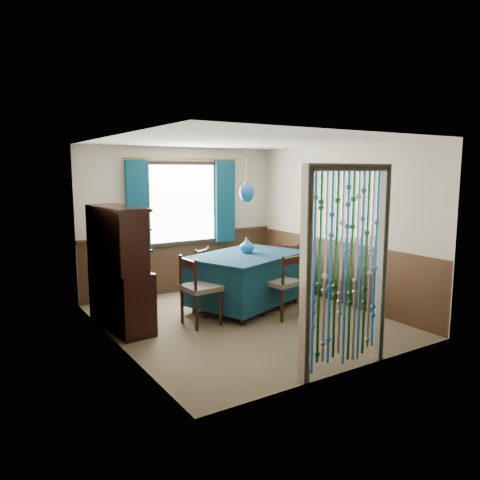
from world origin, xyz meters
TOP-DOWN VIEW (x-y plane):
  - floor at (0.00, 0.00)m, footprint 4.00×4.00m
  - ceiling at (0.00, 0.00)m, footprint 4.00×4.00m
  - wall_back at (0.00, 2.00)m, footprint 3.60×0.00m
  - wall_front at (0.00, -2.00)m, footprint 3.60×0.00m
  - wall_left at (-1.80, 0.00)m, footprint 0.00×4.00m
  - wall_right at (1.80, 0.00)m, footprint 0.00×4.00m
  - wainscot_back at (0.00, 1.99)m, footprint 3.60×0.00m
  - wainscot_front at (0.00, -1.99)m, footprint 3.60×0.00m
  - wainscot_left at (-1.79, 0.00)m, footprint 0.00×4.00m
  - wainscot_right at (1.79, 0.00)m, footprint 0.00×4.00m
  - window at (0.00, 1.95)m, footprint 1.32×0.12m
  - doorway at (0.00, -1.94)m, footprint 1.16×0.12m
  - dining_table at (0.39, 0.52)m, footprint 2.05×1.73m
  - chair_near at (0.57, -0.16)m, footprint 0.54×0.53m
  - chair_far at (0.12, 1.23)m, footprint 0.55×0.54m
  - chair_left at (-0.62, 0.19)m, footprint 0.49×0.51m
  - chair_right at (1.36, 0.82)m, footprint 0.56×0.56m
  - sideboard at (-1.56, 0.65)m, footprint 0.54×1.29m
  - pendant_lamp at (0.39, 0.52)m, footprint 0.23×0.23m
  - vase_table at (0.45, 0.62)m, footprint 0.28×0.28m
  - bowl_shelf at (-1.50, 0.35)m, footprint 0.24×0.24m
  - vase_sideboard at (-1.50, 0.90)m, footprint 0.23×0.23m

SIDE VIEW (x-z plane):
  - floor at x=0.00m, z-range 0.00..0.00m
  - chair_far at x=0.12m, z-range 0.03..0.87m
  - chair_right at x=1.36m, z-range 0.03..0.89m
  - dining_table at x=0.39m, z-range 0.06..0.90m
  - chair_near at x=0.57m, z-range 0.03..0.97m
  - wainscot_back at x=0.00m, z-range -1.30..2.30m
  - wainscot_front at x=0.00m, z-range -1.30..2.30m
  - wainscot_left at x=-1.79m, z-range -1.50..2.50m
  - wainscot_right at x=1.79m, z-range -1.50..2.50m
  - chair_left at x=-0.62m, z-range 0.03..1.00m
  - sideboard at x=-1.56m, z-range -0.25..1.40m
  - vase_sideboard at x=-1.50m, z-range 0.82..1.03m
  - vase_table at x=0.45m, z-range 0.84..1.06m
  - doorway at x=0.00m, z-range -0.04..2.14m
  - bowl_shelf at x=-1.50m, z-range 1.12..1.18m
  - wall_back at x=0.00m, z-range -0.55..3.05m
  - wall_front at x=0.00m, z-range -0.55..3.05m
  - wall_left at x=-1.80m, z-range -0.75..3.25m
  - wall_right at x=1.80m, z-range -0.75..3.25m
  - window at x=0.00m, z-range 0.84..2.26m
  - pendant_lamp at x=0.39m, z-range 1.36..2.22m
  - ceiling at x=0.00m, z-range 2.50..2.50m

